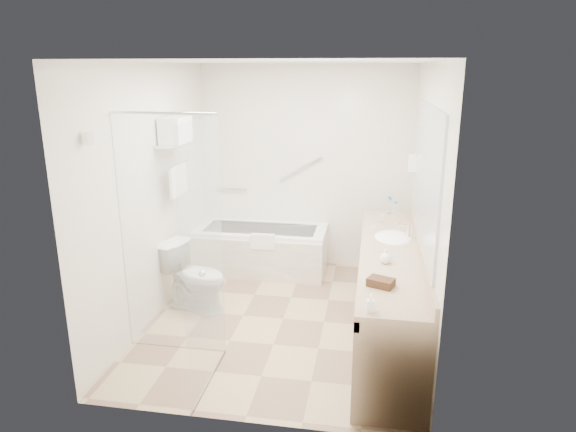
% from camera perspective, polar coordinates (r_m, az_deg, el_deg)
% --- Properties ---
extents(floor, '(3.20, 3.20, 0.00)m').
position_cam_1_polar(floor, '(5.30, -0.55, -11.34)').
color(floor, tan).
rests_on(floor, ground).
extents(ceiling, '(2.60, 3.20, 0.10)m').
position_cam_1_polar(ceiling, '(4.70, -0.63, 16.78)').
color(ceiling, silver).
rests_on(ceiling, wall_back).
extents(wall_back, '(2.60, 0.10, 2.50)m').
position_cam_1_polar(wall_back, '(6.40, 1.94, 5.35)').
color(wall_back, silver).
rests_on(wall_back, ground).
extents(wall_front, '(2.60, 0.10, 2.50)m').
position_cam_1_polar(wall_front, '(3.36, -5.39, -4.80)').
color(wall_front, silver).
rests_on(wall_front, ground).
extents(wall_left, '(0.10, 3.20, 2.50)m').
position_cam_1_polar(wall_left, '(5.24, -14.75, 2.38)').
color(wall_left, silver).
rests_on(wall_left, ground).
extents(wall_right, '(0.10, 3.20, 2.50)m').
position_cam_1_polar(wall_right, '(4.81, 14.86, 1.17)').
color(wall_right, silver).
rests_on(wall_right, ground).
extents(bathtub, '(1.60, 0.73, 0.59)m').
position_cam_1_polar(bathtub, '(6.40, -3.02, -3.72)').
color(bathtub, white).
rests_on(bathtub, floor).
extents(grab_bar_short, '(0.40, 0.03, 0.03)m').
position_cam_1_polar(grab_bar_short, '(6.61, -6.33, 2.96)').
color(grab_bar_short, silver).
rests_on(grab_bar_short, wall_back).
extents(grab_bar_long, '(0.53, 0.03, 0.33)m').
position_cam_1_polar(grab_bar_long, '(6.37, 1.44, 5.30)').
color(grab_bar_long, silver).
rests_on(grab_bar_long, wall_back).
extents(shower_enclosure, '(0.96, 0.91, 2.11)m').
position_cam_1_polar(shower_enclosure, '(4.22, -11.31, -3.32)').
color(shower_enclosure, silver).
rests_on(shower_enclosure, floor).
extents(towel_shelf, '(0.24, 0.55, 0.81)m').
position_cam_1_polar(towel_shelf, '(5.41, -12.36, 8.41)').
color(towel_shelf, silver).
rests_on(towel_shelf, wall_left).
extents(vanity_counter, '(0.55, 2.70, 0.95)m').
position_cam_1_polar(vanity_counter, '(4.84, 11.22, -6.13)').
color(vanity_counter, tan).
rests_on(vanity_counter, floor).
extents(sink, '(0.40, 0.52, 0.14)m').
position_cam_1_polar(sink, '(5.15, 11.57, -2.62)').
color(sink, white).
rests_on(sink, vanity_counter).
extents(faucet, '(0.03, 0.03, 0.14)m').
position_cam_1_polar(faucet, '(5.13, 13.26, -1.52)').
color(faucet, silver).
rests_on(faucet, vanity_counter).
extents(mirror, '(0.02, 2.00, 1.20)m').
position_cam_1_polar(mirror, '(4.59, 15.16, 4.31)').
color(mirror, '#A5ABB1').
rests_on(mirror, wall_right).
extents(hairdryer_unit, '(0.08, 0.10, 0.18)m').
position_cam_1_polar(hairdryer_unit, '(5.78, 13.64, 5.76)').
color(hairdryer_unit, white).
rests_on(hairdryer_unit, wall_right).
extents(toilet, '(0.80, 0.60, 0.70)m').
position_cam_1_polar(toilet, '(5.48, -10.27, -6.68)').
color(toilet, white).
rests_on(toilet, floor).
extents(amenity_basket, '(0.23, 0.19, 0.06)m').
position_cam_1_polar(amenity_basket, '(3.99, 10.28, -7.26)').
color(amenity_basket, '#412617').
rests_on(amenity_basket, vanity_counter).
extents(soap_bottle_a, '(0.08, 0.13, 0.06)m').
position_cam_1_polar(soap_bottle_a, '(3.59, 9.12, -9.98)').
color(soap_bottle_a, white).
rests_on(soap_bottle_a, vanity_counter).
extents(soap_bottle_b, '(0.13, 0.15, 0.10)m').
position_cam_1_polar(soap_bottle_b, '(4.44, 10.79, -4.56)').
color(soap_bottle_b, white).
rests_on(soap_bottle_b, vanity_counter).
extents(water_bottle_left, '(0.06, 0.06, 0.19)m').
position_cam_1_polar(water_bottle_left, '(5.93, 11.27, 1.05)').
color(water_bottle_left, silver).
rests_on(water_bottle_left, vanity_counter).
extents(water_bottle_mid, '(0.06, 0.06, 0.20)m').
position_cam_1_polar(water_bottle_mid, '(5.93, 11.12, 1.12)').
color(water_bottle_mid, silver).
rests_on(water_bottle_mid, vanity_counter).
extents(water_bottle_right, '(0.07, 0.07, 0.21)m').
position_cam_1_polar(water_bottle_right, '(5.69, 11.80, 0.50)').
color(water_bottle_right, silver).
rests_on(water_bottle_right, vanity_counter).
extents(drinking_glass_near, '(0.09, 0.09, 0.09)m').
position_cam_1_polar(drinking_glass_near, '(5.58, 10.40, -0.29)').
color(drinking_glass_near, silver).
rests_on(drinking_glass_near, vanity_counter).
extents(drinking_glass_far, '(0.07, 0.07, 0.08)m').
position_cam_1_polar(drinking_glass_far, '(5.22, 9.36, -1.47)').
color(drinking_glass_far, silver).
rests_on(drinking_glass_far, vanity_counter).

